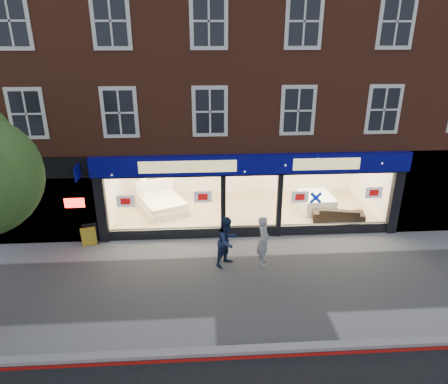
{
  "coord_description": "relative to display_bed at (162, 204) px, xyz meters",
  "views": [
    {
      "loc": [
        -1.88,
        -10.46,
        7.27
      ],
      "look_at": [
        -1.06,
        2.5,
        2.07
      ],
      "focal_mm": 32.0,
      "sensor_mm": 36.0,
      "label": 1
    }
  ],
  "objects": [
    {
      "name": "bedside_table",
      "position": [
        -0.88,
        1.07,
        -0.05
      ],
      "size": [
        0.52,
        0.52,
        0.55
      ],
      "primitive_type": "cube",
      "rotation": [
        0.0,
        0.0,
        0.18
      ],
      "color": "brown",
      "rests_on": "showroom_floor"
    },
    {
      "name": "building",
      "position": [
        3.52,
        1.56,
        6.25
      ],
      "size": [
        19.0,
        8.26,
        10.3
      ],
      "color": "brown",
      "rests_on": "ground"
    },
    {
      "name": "kerb_line",
      "position": [
        3.54,
        -8.47,
        -0.42
      ],
      "size": [
        60.0,
        0.1,
        0.01
      ],
      "primitive_type": "cube",
      "color": "#8C0A07",
      "rests_on": "ground"
    },
    {
      "name": "ground",
      "position": [
        3.54,
        -5.37,
        -0.42
      ],
      "size": [
        120.0,
        120.0,
        0.0
      ],
      "primitive_type": "plane",
      "color": "gray",
      "rests_on": "ground"
    },
    {
      "name": "a_board",
      "position": [
        -2.42,
        -2.67,
        -0.02
      ],
      "size": [
        0.6,
        0.46,
        0.81
      ],
      "primitive_type": "cube",
      "rotation": [
        0.0,
        0.0,
        0.24
      ],
      "color": "gold",
      "rests_on": "ground"
    },
    {
      "name": "pedestrian_grey",
      "position": [
        3.7,
        -4.3,
        0.44
      ],
      "size": [
        0.49,
        0.68,
        1.73
      ],
      "primitive_type": "imported",
      "rotation": [
        0.0,
        0.0,
        1.44
      ],
      "color": "#929599",
      "rests_on": "ground"
    },
    {
      "name": "sofa",
      "position": [
        7.24,
        -1.42,
        -0.03
      ],
      "size": [
        2.16,
        1.19,
        0.6
      ],
      "primitive_type": "imported",
      "rotation": [
        0.0,
        0.0,
        2.94
      ],
      "color": "black",
      "rests_on": "showroom_floor"
    },
    {
      "name": "showroom_floor",
      "position": [
        3.54,
        -0.12,
        -0.37
      ],
      "size": [
        11.0,
        4.5,
        0.1
      ],
      "primitive_type": "cube",
      "color": "tan",
      "rests_on": "ground"
    },
    {
      "name": "mattress_stack",
      "position": [
        6.64,
        -0.2,
        0.01
      ],
      "size": [
        1.4,
        1.74,
        0.66
      ],
      "rotation": [
        0.0,
        0.0,
        0.05
      ],
      "color": "silver",
      "rests_on": "showroom_floor"
    },
    {
      "name": "display_bed",
      "position": [
        0.0,
        0.0,
        0.0
      ],
      "size": [
        2.37,
        2.55,
        1.15
      ],
      "rotation": [
        0.0,
        0.0,
        0.43
      ],
      "color": "white",
      "rests_on": "showroom_floor"
    },
    {
      "name": "pedestrian_blue",
      "position": [
        2.5,
        -4.26,
        0.44
      ],
      "size": [
        1.06,
        1.06,
        1.73
      ],
      "primitive_type": "imported",
      "rotation": [
        0.0,
        0.0,
        0.79
      ],
      "color": "#182443",
      "rests_on": "ground"
    },
    {
      "name": "kerb_stone",
      "position": [
        3.54,
        -8.27,
        -0.36
      ],
      "size": [
        60.0,
        0.25,
        0.12
      ],
      "primitive_type": "cube",
      "color": "gray",
      "rests_on": "ground"
    }
  ]
}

